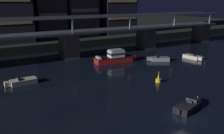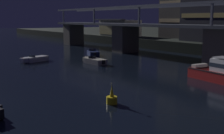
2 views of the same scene
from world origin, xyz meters
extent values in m
cube|color=#605B51|center=(-45.46, 34.98, 2.77)|extent=(3.60, 4.40, 5.55)
cube|color=#605B51|center=(-22.73, 34.98, 2.77)|extent=(3.60, 4.40, 5.55)
cube|color=#605B51|center=(0.00, 34.98, 2.77)|extent=(3.60, 4.40, 5.55)
cube|color=#3D424C|center=(0.00, 34.98, 5.78)|extent=(96.92, 6.40, 0.45)
cube|color=slate|center=(0.00, 32.08, 9.20)|extent=(96.92, 0.36, 0.36)
cube|color=slate|center=(-45.46, 32.08, 7.60)|extent=(0.30, 0.30, 3.20)
cube|color=slate|center=(-30.31, 32.08, 7.60)|extent=(0.30, 0.30, 3.20)
cube|color=slate|center=(-15.15, 32.08, 7.60)|extent=(0.30, 0.30, 3.20)
cube|color=slate|center=(0.00, 32.08, 7.60)|extent=(0.30, 0.30, 3.20)
cube|color=beige|center=(-25.09, 51.09, 6.54)|extent=(7.59, 0.10, 0.90)
cube|color=beige|center=(-25.09, 51.09, 10.88)|extent=(7.59, 0.10, 0.90)
cube|color=#F2D172|center=(-11.43, 46.61, 7.62)|extent=(12.61, 0.10, 0.90)
cube|color=#B2AD9E|center=(-40.39, 46.98, 4.40)|extent=(12.00, 6.00, 4.40)
cube|color=#EAD88C|center=(-40.39, 43.93, 3.96)|extent=(11.20, 0.10, 2.64)
cube|color=#4C4C51|center=(-40.39, 43.38, 6.75)|extent=(12.40, 1.60, 0.30)
cube|color=maroon|center=(6.38, 25.59, 0.60)|extent=(8.22, 3.40, 1.20)
cube|color=black|center=(6.38, 25.59, 1.15)|extent=(8.31, 3.49, 0.10)
cube|color=#B7B2A8|center=(3.00, 25.94, 1.38)|extent=(0.81, 2.13, 0.36)
cube|color=silver|center=(-20.81, 14.68, 0.40)|extent=(2.87, 4.27, 0.80)
cube|color=silver|center=(-20.10, 12.38, 0.45)|extent=(1.21, 1.15, 0.70)
cube|color=#283342|center=(-20.56, 13.87, 0.98)|extent=(1.32, 0.49, 0.36)
cube|color=#262628|center=(-20.63, 14.11, 0.92)|extent=(0.65, 0.55, 0.24)
cube|color=black|center=(-21.44, 16.74, 0.50)|extent=(0.45, 0.45, 0.60)
sphere|color=red|center=(-20.03, 12.14, 0.88)|extent=(0.12, 0.12, 0.12)
cube|color=#19234C|center=(-22.23, 26.65, 0.40)|extent=(4.30, 3.13, 0.80)
cube|color=#19234C|center=(-24.46, 27.55, 0.45)|extent=(1.20, 1.25, 0.70)
cube|color=#283342|center=(-23.02, 26.97, 0.98)|extent=(0.60, 1.29, 0.36)
cube|color=#262628|center=(-22.79, 26.87, 0.92)|extent=(0.58, 0.67, 0.24)
cube|color=black|center=(-20.24, 25.84, 0.50)|extent=(0.47, 0.47, 0.60)
sphere|color=#33D84C|center=(-24.70, 27.64, 0.88)|extent=(0.12, 0.12, 0.12)
cube|color=beige|center=(-12.95, 21.22, 0.40)|extent=(3.99, 1.99, 0.80)
cube|color=beige|center=(-15.35, 21.10, 0.45)|extent=(0.95, 1.03, 0.70)
cube|color=#283342|center=(-13.80, 21.18, 0.98)|extent=(0.17, 1.35, 0.36)
cube|color=#262628|center=(-13.55, 21.19, 0.92)|extent=(0.43, 0.58, 0.24)
cube|color=black|center=(-10.80, 21.33, 0.50)|extent=(0.38, 0.38, 0.60)
sphere|color=beige|center=(-15.60, 21.09, 0.88)|extent=(0.12, 0.12, 0.12)
cylinder|color=yellow|center=(5.86, 10.82, 0.30)|extent=(0.90, 0.90, 0.60)
cone|color=yellow|center=(5.86, 10.82, 1.10)|extent=(0.36, 0.36, 1.00)
sphere|color=#F2EAB2|center=(5.86, 10.82, 1.68)|extent=(0.16, 0.16, 0.16)
camera|label=1|loc=(-19.26, -16.37, 12.62)|focal=37.97mm
camera|label=2|loc=(24.29, -2.51, 6.91)|focal=45.76mm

